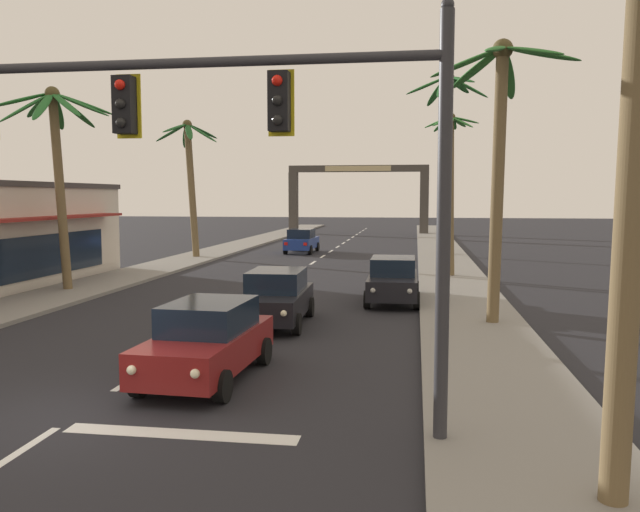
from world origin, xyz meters
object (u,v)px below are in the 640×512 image
palm_right_nearest (638,76)px  town_gateway_arch (358,190)px  palm_right_second (500,130)px  sedan_lead_at_stop_bar (207,340)px  palm_left_second (57,143)px  palm_left_third (190,168)px  sedan_oncoming_far (302,241)px  palm_right_farthest (451,162)px  sedan_parked_nearest_kerb (393,280)px  sedan_third_in_queue (276,297)px  traffic_signal_mast (225,135)px  palm_right_third (449,141)px

palm_right_nearest → town_gateway_arch: 59.69m
palm_right_second → town_gateway_arch: 48.23m
sedan_lead_at_stop_bar → palm_left_second: size_ratio=0.54×
palm_left_third → sedan_oncoming_far: bearing=40.0°
palm_right_second → palm_left_second: bearing=164.6°
palm_left_second → town_gateway_arch: 43.67m
palm_right_nearest → palm_right_farthest: 34.82m
palm_right_nearest → town_gateway_arch: (-8.59, 59.06, -0.74)m
town_gateway_arch → sedan_oncoming_far: bearing=-94.6°
sedan_parked_nearest_kerb → town_gateway_arch: (-5.22, 43.46, 3.76)m
sedan_third_in_queue → town_gateway_arch: bearing=92.1°
traffic_signal_mast → sedan_oncoming_far: traffic_signal_mast is taller
palm_left_third → traffic_signal_mast: bearing=-69.1°
traffic_signal_mast → sedan_third_in_queue: size_ratio=2.31×
sedan_oncoming_far → palm_right_farthest: (10.10, -1.09, 5.30)m
sedan_lead_at_stop_bar → palm_right_nearest: bearing=-35.1°
palm_right_second → palm_right_third: bearing=94.5°
sedan_oncoming_far → palm_right_second: bearing=-67.0°
sedan_oncoming_far → traffic_signal_mast: bearing=-81.9°
palm_right_second → sedan_third_in_queue: bearing=-174.3°
sedan_lead_at_stop_bar → sedan_third_in_queue: 6.03m
palm_right_third → town_gateway_arch: size_ratio=0.67×
palm_left_third → town_gateway_arch: size_ratio=0.59×
traffic_signal_mast → town_gateway_arch: 57.30m
palm_right_third → sedan_third_in_queue: bearing=-115.1°
palm_left_second → palm_right_farthest: palm_right_farthest is taller
palm_left_second → palm_right_nearest: (17.01, -16.25, -0.74)m
traffic_signal_mast → palm_left_third: size_ratio=1.19×
palm_right_second → palm_right_nearest: bearing=-89.3°
traffic_signal_mast → palm_right_nearest: bearing=-18.3°
traffic_signal_mast → palm_right_second: 11.22m
palm_right_second → town_gateway_arch: bearing=100.1°
town_gateway_arch → sedan_lead_at_stop_bar: bearing=-88.3°
sedan_oncoming_far → palm_right_nearest: palm_right_nearest is taller
town_gateway_arch → palm_left_third: bearing=-105.8°
sedan_third_in_queue → town_gateway_arch: size_ratio=0.31×
palm_left_third → palm_right_third: bearing=-25.8°
town_gateway_arch → sedan_third_in_queue: bearing=-87.9°
palm_left_second → palm_right_third: bearing=23.5°
sedan_parked_nearest_kerb → palm_left_third: (-13.26, 15.11, 4.87)m
sedan_third_in_queue → palm_left_third: 22.62m
sedan_oncoming_far → palm_right_third: 16.80m
palm_right_nearest → palm_right_farthest: size_ratio=0.82×
town_gateway_arch → traffic_signal_mast: bearing=-87.0°
sedan_oncoming_far → palm_left_third: size_ratio=0.51×
palm_left_second → palm_right_farthest: bearing=48.1°
sedan_lead_at_stop_bar → palm_right_second: 10.82m
palm_left_third → palm_right_farthest: bearing=14.1°
palm_right_third → palm_right_second: bearing=-85.5°
traffic_signal_mast → sedan_oncoming_far: bearing=98.1°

